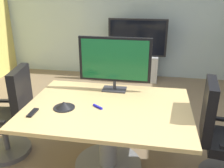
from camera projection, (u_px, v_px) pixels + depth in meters
name	position (u px, v px, depth m)	size (l,w,h in m)	color
ground_plane	(116.00, 166.00, 2.83)	(7.38, 7.38, 0.00)	#7A664C
wall_back_glass_partition	(140.00, 10.00, 5.21)	(6.11, 0.10, 2.87)	#9EB2B7
conference_table	(108.00, 123.00, 2.65)	(1.70, 1.23, 0.76)	tan
office_chair_left	(10.00, 120.00, 2.90)	(0.63, 0.61, 1.09)	#4C4C51
office_chair_right	(222.00, 142.00, 2.49)	(0.62, 0.60, 1.09)	#4C4C51
tv_monitor	(115.00, 61.00, 2.85)	(0.84, 0.18, 0.64)	#333338
wall_display_unit	(137.00, 60.00, 5.26)	(1.20, 0.36, 1.31)	#B7BABC
conference_phone	(64.00, 105.00, 2.52)	(0.22, 0.22, 0.07)	black
remote_control	(33.00, 113.00, 2.42)	(0.05, 0.17, 0.02)	black
whiteboard_marker	(98.00, 107.00, 2.54)	(0.13, 0.02, 0.02)	#1919A5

